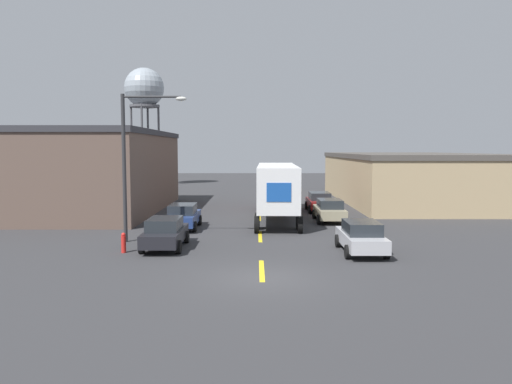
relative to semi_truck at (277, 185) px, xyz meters
The scene contains 13 objects.
ground_plane 16.38m from the semi_truck, 94.23° to the right, with size 160.00×160.00×0.00m, color #333335.
road_centerline 7.67m from the semi_truck, 99.41° to the right, with size 0.20×19.00×0.01m.
warehouse_left 16.15m from the semi_truck, 164.91° to the left, with size 13.48×18.41×6.23m.
warehouse_right 16.77m from the semi_truck, 41.43° to the left, with size 12.29×23.34×4.42m.
semi_truck is the anchor object (origin of this frame).
parked_car_left_far 7.56m from the semi_truck, 142.48° to the right, with size 1.93×4.28×1.50m.
parked_car_right_near 12.20m from the semi_truck, 73.31° to the right, with size 1.93×4.28×1.50m.
parked_car_right_mid 4.10m from the semi_truck, 24.00° to the right, with size 1.93×4.28×1.50m.
parked_car_left_near 12.12m from the semi_truck, 119.22° to the right, with size 1.93×4.28×1.50m.
parked_car_right_far 5.38m from the semi_truck, 47.62° to the left, with size 1.93×4.28×1.50m.
water_tower 36.62m from the semi_truck, 117.06° to the left, with size 5.12×5.12×15.32m.
street_lamp 11.98m from the semi_truck, 131.42° to the right, with size 3.37×0.32×7.64m.
fire_hydrant 13.96m from the semi_truck, 123.41° to the right, with size 0.22×0.22×0.95m.
Camera 1 is at (-0.23, -18.36, 4.86)m, focal length 35.00 mm.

